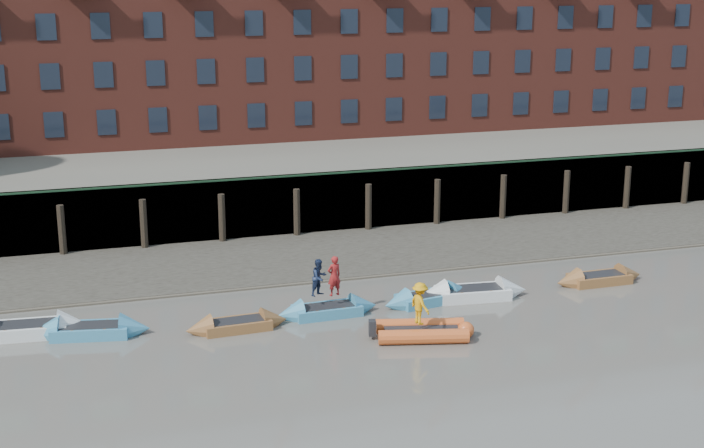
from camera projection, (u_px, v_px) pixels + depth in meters
name	position (u px, v px, depth m)	size (l,w,h in m)	color
ground	(511.00, 401.00, 32.76)	(220.00, 220.00, 0.00)	#605C53
foreshore	(354.00, 253.00, 49.39)	(110.00, 8.00, 0.50)	#3D382F
mud_band	(375.00, 273.00, 46.25)	(110.00, 1.60, 0.10)	#4C4336
river_wall	(330.00, 202.00, 53.01)	(110.00, 1.23, 3.30)	#2D2A26
bank_terrace	(275.00, 156.00, 65.59)	(110.00, 28.00, 3.20)	#5E594D
rowboat_0	(25.00, 330.00, 38.38)	(5.10, 1.86, 1.45)	silver
rowboat_1	(90.00, 330.00, 38.37)	(4.77, 2.15, 1.34)	teal
rowboat_2	(237.00, 325.00, 39.02)	(4.18, 1.41, 1.20)	brown
rowboat_3	(327.00, 310.00, 40.60)	(4.38, 1.42, 1.26)	teal
rowboat_4	(429.00, 298.00, 42.10)	(4.48, 2.01, 1.26)	teal
rowboat_5	(473.00, 293.00, 42.64)	(5.00, 1.88, 1.42)	silver
rowboat_6	(599.00, 279.00, 44.67)	(4.34, 1.32, 1.25)	brown
rib_tender	(426.00, 331.00, 38.19)	(3.92, 2.56, 0.66)	#CE5522
person_rower_a	(334.00, 276.00, 40.33)	(0.62, 0.41, 1.70)	maroon
person_rower_b	(319.00, 277.00, 40.34)	(0.76, 0.59, 1.56)	#19233F
person_rib_crew	(420.00, 303.00, 37.81)	(1.08, 0.62, 1.67)	orange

